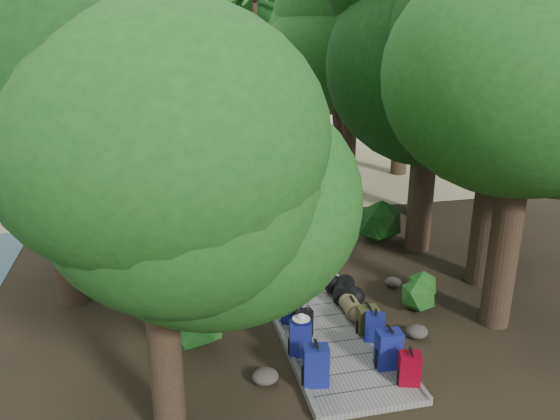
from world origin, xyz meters
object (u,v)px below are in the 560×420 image
object	(u,v)px
backpack_right_b	(389,347)
duffel_right_khaki	(352,308)
backpack_right_d	(367,318)
suitcase_on_boardwalk	(303,323)
backpack_left_a	(316,364)
backpack_right_a	(410,367)
backpack_left_c	(300,336)
lone_suitcase_on_sand	(250,182)
duffel_right_black	(344,290)
sun_lounger	(306,164)
kayak	(142,178)
backpack_right_c	(375,326)
backpack_left_b	(318,363)
backpack_left_d	(292,308)

from	to	relation	value
backpack_right_b	duffel_right_khaki	size ratio (longest dim) A/B	1.43
backpack_right_d	suitcase_on_boardwalk	distance (m)	1.28
duffel_right_khaki	suitcase_on_boardwalk	world-z (taller)	suitcase_on_boardwalk
backpack_left_a	backpack_right_a	bearing A→B (deg)	-4.64
backpack_right_a	backpack_right_d	bearing A→B (deg)	109.43
backpack_left_c	backpack_right_b	bearing A→B (deg)	-16.41
backpack_right_b	lone_suitcase_on_sand	size ratio (longest dim) A/B	1.23
backpack_right_a	duffel_right_black	size ratio (longest dim) A/B	0.91
sun_lounger	backpack_left_a	bearing A→B (deg)	-98.70
backpack_left_a	backpack_right_a	distance (m)	1.59
backpack_right_a	sun_lounger	size ratio (longest dim) A/B	0.33
backpack_right_d	duffel_right_khaki	distance (m)	0.71
suitcase_on_boardwalk	kayak	xyz separation A→B (m)	(-3.21, 12.55, -0.21)
backpack_left_a	kayak	size ratio (longest dim) A/B	0.25
backpack_left_a	sun_lounger	size ratio (longest dim) A/B	0.41
backpack_right_c	duffel_right_black	bearing A→B (deg)	115.87
backpack_left_b	backpack_right_d	bearing A→B (deg)	65.25
sun_lounger	suitcase_on_boardwalk	bearing A→B (deg)	-99.57
backpack_left_b	backpack_right_d	size ratio (longest dim) A/B	0.99
duffel_right_khaki	sun_lounger	xyz separation A→B (m)	(2.40, 12.19, 0.03)
backpack_right_c	duffel_right_black	distance (m)	1.72
backpack_right_b	backpack_left_d	bearing A→B (deg)	126.58
backpack_left_a	backpack_left_b	xyz separation A→B (m)	(0.09, 0.14, -0.10)
backpack_right_b	duffel_right_black	xyz separation A→B (m)	(0.07, 2.58, -0.17)
backpack_right_a	duffel_right_khaki	distance (m)	2.41
backpack_left_a	backpack_left_b	distance (m)	0.19
duffel_right_khaki	sun_lounger	world-z (taller)	sun_lounger
backpack_left_b	suitcase_on_boardwalk	size ratio (longest dim) A/B	1.11
backpack_right_a	duffel_right_black	distance (m)	3.12
duffel_right_black	suitcase_on_boardwalk	xyz separation A→B (m)	(-1.28, -1.23, 0.05)
suitcase_on_boardwalk	sun_lounger	world-z (taller)	suitcase_on_boardwalk
backpack_left_d	duffel_right_black	bearing A→B (deg)	45.05
backpack_right_a	backpack_left_b	bearing A→B (deg)	178.58
backpack_left_b	backpack_left_c	size ratio (longest dim) A/B	0.82
backpack_left_c	backpack_right_c	world-z (taller)	backpack_left_c
backpack_left_b	backpack_right_c	xyz separation A→B (m)	(1.42, 0.92, 0.01)
backpack_right_d	duffel_right_khaki	bearing A→B (deg)	97.33
backpack_right_a	duffel_right_khaki	bearing A→B (deg)	110.14
lone_suitcase_on_sand	backpack_left_b	bearing A→B (deg)	-95.05
sun_lounger	backpack_right_d	bearing A→B (deg)	-94.01
backpack_left_b	lone_suitcase_on_sand	bearing A→B (deg)	109.24
duffel_right_khaki	backpack_left_d	bearing A→B (deg)	-177.56
backpack_right_b	duffel_right_black	distance (m)	2.59
backpack_right_d	backpack_right_c	bearing A→B (deg)	-81.75
duffel_right_black	lone_suitcase_on_sand	world-z (taller)	lone_suitcase_on_sand
lone_suitcase_on_sand	backpack_left_a	bearing A→B (deg)	-95.41
backpack_right_c	backpack_right_b	bearing A→B (deg)	-71.55
suitcase_on_boardwalk	lone_suitcase_on_sand	bearing A→B (deg)	73.61
suitcase_on_boardwalk	sun_lounger	bearing A→B (deg)	62.15
backpack_left_a	backpack_left_c	xyz separation A→B (m)	(-0.02, 0.93, -0.03)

